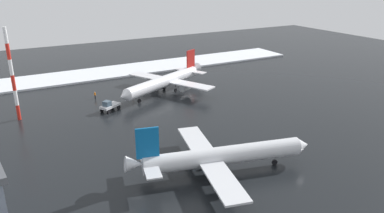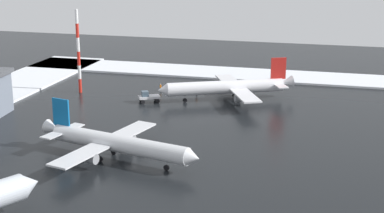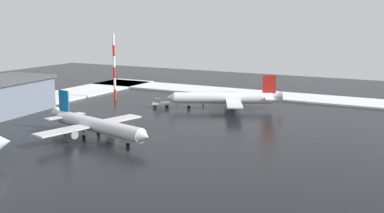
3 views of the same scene
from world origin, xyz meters
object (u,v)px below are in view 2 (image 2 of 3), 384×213
(airplane_distant_tail, at_px, (229,87))
(ground_crew_mid_apron, at_px, (197,91))
(airplane_parked_starboard, at_px, (115,143))
(pushback_tug, at_px, (148,97))
(antenna_mast, at_px, (78,51))
(ground_crew_beside_wing, at_px, (160,87))

(airplane_distant_tail, height_order, ground_crew_mid_apron, airplane_distant_tail)
(airplane_parked_starboard, relative_size, pushback_tug, 5.69)
(pushback_tug, distance_m, ground_crew_mid_apron, 12.14)
(antenna_mast, bearing_deg, airplane_distant_tail, 93.20)
(airplane_distant_tail, bearing_deg, antenna_mast, -22.73)
(airplane_parked_starboard, relative_size, ground_crew_beside_wing, 16.92)
(pushback_tug, distance_m, ground_crew_beside_wing, 10.07)
(ground_crew_mid_apron, bearing_deg, ground_crew_beside_wing, -107.96)
(pushback_tug, bearing_deg, antenna_mast, -43.54)
(airplane_distant_tail, distance_m, pushback_tug, 17.60)
(airplane_parked_starboard, relative_size, antenna_mast, 1.52)
(airplane_parked_starboard, xyz_separation_m, antenna_mast, (-38.44, -24.28, 6.64))
(ground_crew_mid_apron, distance_m, ground_crew_beside_wing, 9.15)
(airplane_parked_starboard, bearing_deg, antenna_mast, 135.78)
(airplane_distant_tail, distance_m, airplane_parked_starboard, 41.57)
(antenna_mast, bearing_deg, ground_crew_mid_apron, 99.31)
(ground_crew_beside_wing, bearing_deg, antenna_mast, -0.52)
(ground_crew_mid_apron, height_order, ground_crew_beside_wing, same)
(ground_crew_beside_wing, bearing_deg, airplane_parked_starboard, 79.77)
(airplane_distant_tail, relative_size, pushback_tug, 5.58)
(ground_crew_beside_wing, xyz_separation_m, antenna_mast, (5.83, -17.43, 8.54))
(antenna_mast, bearing_deg, airplane_parked_starboard, 32.28)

